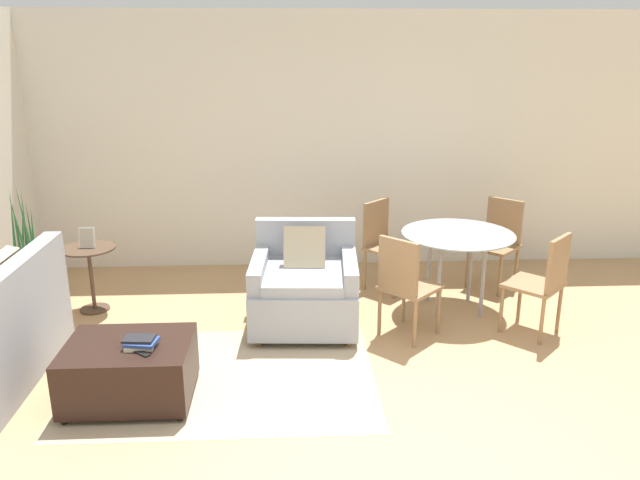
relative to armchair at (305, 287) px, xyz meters
The scene contains 15 objects.
ground_plane 1.71m from the armchair, 76.85° to the right, with size 20.00×20.00×0.00m, color tan.
wall_back 1.99m from the armchair, 77.13° to the left, with size 12.00×0.06×2.75m.
area_rug 1.16m from the armchair, 124.59° to the right, with size 2.24×1.58×0.01m.
armchair is the anchor object (origin of this frame).
ottoman 1.72m from the armchair, 136.73° to the right, with size 0.86×0.67×0.43m.
book_stack 1.69m from the armchair, 132.84° to the right, with size 0.24×0.19×0.07m.
tv_remote_primary 1.74m from the armchair, 130.19° to the right, with size 0.14×0.13×0.01m.
potted_plant 2.53m from the armchair, behind, with size 0.38×0.38×1.24m.
side_table 2.02m from the armchair, 168.00° to the left, with size 0.49×0.49×0.62m.
picture_frame 2.05m from the armchair, 168.00° to the left, with size 0.14×0.07×0.19m.
dining_table 1.47m from the armchair, 11.19° to the left, with size 1.03×1.03×0.75m.
dining_chair_near_left 0.90m from the armchair, 20.67° to the right, with size 0.59×0.59×0.90m.
dining_chair_near_right 2.04m from the armchair, ahead, with size 0.59×0.59×0.90m.
dining_chair_far_left 1.21m from the armchair, 46.57° to the left, with size 0.59×0.59×0.90m.
dining_chair_far_right 2.19m from the armchair, 23.46° to the left, with size 0.59×0.59×0.90m.
Camera 1 is at (-0.51, -3.48, 2.38)m, focal length 35.00 mm.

